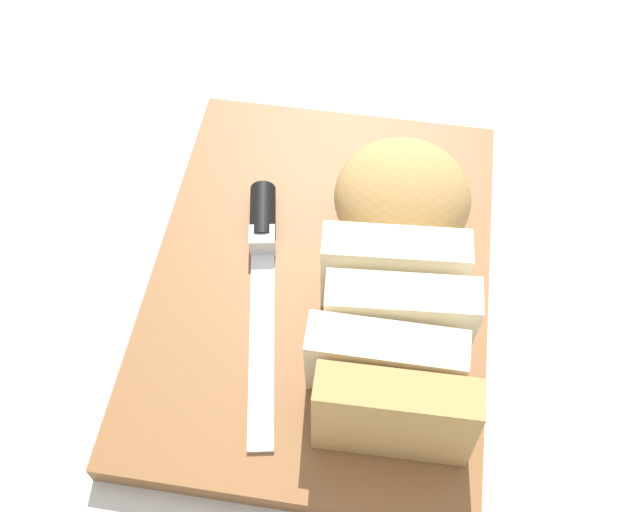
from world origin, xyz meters
TOP-DOWN VIEW (x-y plane):
  - ground_plane at (0.00, 0.00)m, footprint 3.00×3.00m
  - cutting_board at (0.00, 0.00)m, footprint 0.40×0.30m
  - bread_loaf at (0.01, 0.07)m, footprint 0.28×0.14m
  - bread_knife at (-0.02, -0.06)m, footprint 0.25×0.07m
  - crumb_near_knife at (0.04, 0.02)m, footprint 0.01×0.01m
  - crumb_near_loaf at (-0.04, 0.03)m, footprint 0.00×0.00m

SIDE VIEW (x-z plane):
  - ground_plane at x=0.00m, z-range 0.00..0.00m
  - cutting_board at x=0.00m, z-range 0.00..0.02m
  - crumb_near_loaf at x=-0.04m, z-range 0.02..0.03m
  - crumb_near_knife at x=0.04m, z-range 0.02..0.03m
  - bread_knife at x=-0.02m, z-range 0.02..0.04m
  - bread_loaf at x=0.01m, z-range 0.02..0.11m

